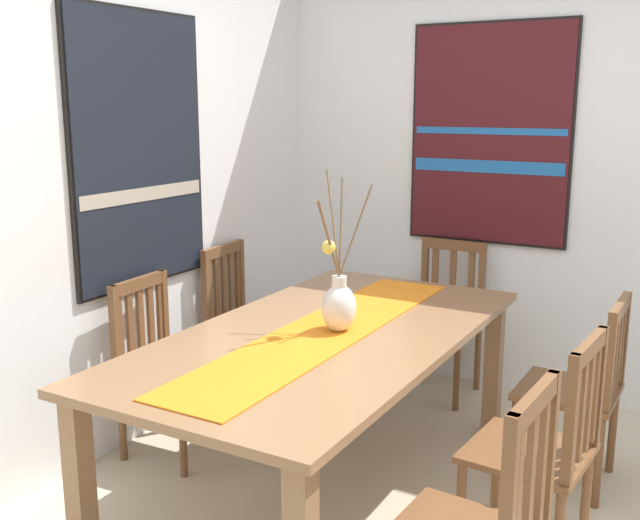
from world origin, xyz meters
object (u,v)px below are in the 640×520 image
Objects in this scene: chair_4 at (163,361)px; dining_table at (325,352)px; painting_on_side_wall at (490,135)px; chair_3 at (243,320)px; chair_1 at (581,387)px; chair_2 at (544,447)px; painting_on_back_wall at (139,151)px; centerpiece_vase at (339,303)px; chair_5 at (443,316)px.

dining_table is at bearing -88.73° from chair_4.
chair_3 is at bearing 129.70° from painting_on_side_wall.
painting_on_side_wall reaches higher than chair_4.
chair_1 is 0.97× the size of chair_2.
painting_on_back_wall reaches higher than chair_3.
painting_on_side_wall is at bearing -40.44° from painting_on_back_wall.
dining_table is 2.29× the size of chair_3.
painting_on_side_wall reaches higher than painting_on_back_wall.
chair_1 is (0.63, -0.89, -0.42)m from centerpiece_vase.
dining_table is at bearing 173.97° from painting_on_side_wall.
chair_4 is 0.69× the size of painting_on_side_wall.
painting_on_side_wall is at bearing 38.19° from chair_1.
painting_on_back_wall is (-0.54, 2.06, 1.01)m from chair_1.
chair_3 reaches higher than chair_2.
chair_3 is (0.68, 0.99, -0.40)m from centerpiece_vase.
chair_5 is (1.42, 0.91, -0.01)m from chair_2.
chair_2 is at bearing -90.28° from chair_4.
painting_on_back_wall reaches higher than chair_5.
chair_2 is 2.29m from painting_on_back_wall.
chair_5 is (1.36, 0.03, -0.41)m from centerpiece_vase.
painting_on_back_wall reaches higher than centerpiece_vase.
dining_table is 1.85m from painting_on_side_wall.
centerpiece_vase is 1.42m from chair_5.
chair_4 is at bearing 147.15° from painting_on_side_wall.
chair_5 is at bearing -41.92° from painting_on_back_wall.
centerpiece_vase is 0.75× the size of chair_5.
dining_table is at bearing -96.24° from painting_on_back_wall.
dining_table is 2.37× the size of chair_1.
centerpiece_vase is 1.31m from painting_on_back_wall.
dining_table is at bearing 179.13° from chair_5.
centerpiece_vase is at bearing 86.29° from chair_2.
centerpiece_vase is at bearing 125.36° from chair_1.
painting_on_back_wall is (-0.59, 0.18, 0.99)m from chair_3.
chair_2 is at bearing -155.36° from painting_on_side_wall.
painting_on_side_wall is at bearing -4.47° from centerpiece_vase.
chair_4 is at bearing 91.27° from dining_table.
dining_table is at bearing 125.17° from chair_1.
chair_3 is at bearing 125.20° from chair_5.
painting_on_back_wall is at bearing 163.27° from chair_3.
centerpiece_vase is 0.77× the size of chair_1.
painting_on_side_wall is (1.63, -0.17, 0.85)m from dining_table.
chair_3 is at bearing 55.31° from centerpiece_vase.
chair_4 is (0.01, 1.83, -0.01)m from chair_2.
painting_on_back_wall is (0.12, 1.12, 0.81)m from dining_table.
chair_4 is 2.23m from painting_on_side_wall.
centerpiece_vase is at bearing -178.90° from chair_5.
centerpiece_vase is 1.27m from chair_3.
centerpiece_vase reaches higher than chair_2.
centerpiece_vase is at bearing -94.58° from painting_on_back_wall.
painting_on_side_wall is (0.92, -1.11, 1.04)m from chair_3.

